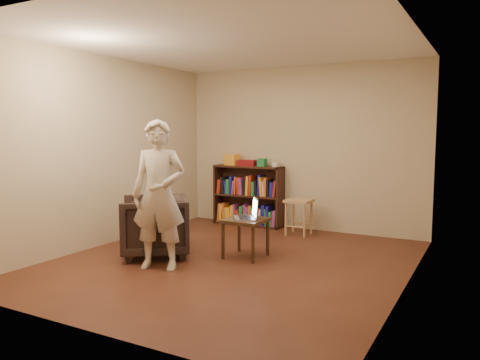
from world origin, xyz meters
The scene contains 15 objects.
floor centered at (0.00, 0.00, 0.00)m, with size 4.50×4.50×0.00m, color #452116.
ceiling centered at (0.00, 0.00, 2.60)m, with size 4.50×4.50×0.00m, color white.
wall_back centered at (0.00, 2.25, 1.30)m, with size 4.00×4.00×0.00m, color beige.
wall_left centered at (-2.00, 0.00, 1.30)m, with size 4.50×4.50×0.00m, color beige.
wall_right centered at (2.00, 0.00, 1.30)m, with size 4.50×4.50×0.00m, color beige.
bookshelf centered at (-0.86, 2.09, 0.44)m, with size 1.20×0.30×1.00m.
box_yellow centered at (-1.18, 2.09, 1.09)m, with size 0.23×0.16×0.19m, color gold.
red_cloth centered at (-0.88, 2.05, 1.05)m, with size 0.29×0.21×0.10m, color maroon.
box_green centered at (-0.60, 2.07, 1.06)m, with size 0.13×0.13×0.13m, color #207B41.
box_white centered at (-0.37, 2.11, 1.04)m, with size 0.09×0.09×0.07m, color silver.
stool centered at (0.16, 1.78, 0.44)m, with size 0.38×0.38×0.54m.
armchair centered at (-1.01, -0.20, 0.38)m, with size 0.81×0.84×0.76m, color #322421.
side_table centered at (0.04, 0.27, 0.41)m, with size 0.48×0.48×0.49m.
laptop centered at (0.08, 0.28, 0.55)m, with size 0.42×0.44×0.26m.
person centered at (-0.60, -0.62, 0.86)m, with size 0.62×0.41×1.71m, color beige.
Camera 1 is at (2.73, -4.80, 1.58)m, focal length 35.00 mm.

